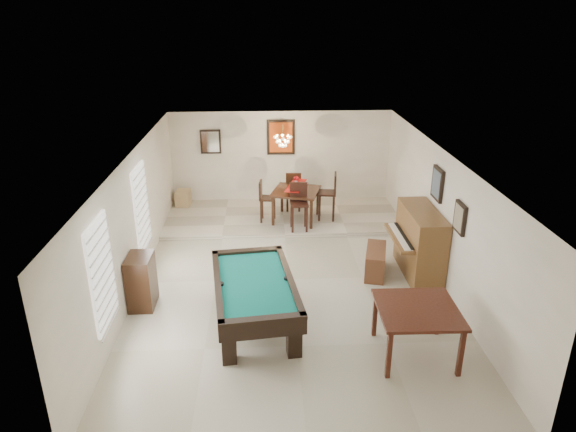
{
  "coord_description": "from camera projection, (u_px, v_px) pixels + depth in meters",
  "views": [
    {
      "loc": [
        -0.49,
        -9.21,
        5.11
      ],
      "look_at": [
        0.0,
        0.6,
        1.15
      ],
      "focal_mm": 32.0,
      "sensor_mm": 36.0,
      "label": 1
    }
  ],
  "objects": [
    {
      "name": "wall_front",
      "position": [
        311.0,
        371.0,
        5.81
      ],
      "size": [
        6.0,
        0.04,
        2.6
      ],
      "primitive_type": "cube",
      "color": "silver",
      "rests_on": "ground_plane"
    },
    {
      "name": "back_painting",
      "position": [
        281.0,
        137.0,
        13.89
      ],
      "size": [
        0.75,
        0.06,
        0.95
      ],
      "primitive_type": "cube",
      "color": "#D84C14",
      "rests_on": "wall_back"
    },
    {
      "name": "apothecary_chest",
      "position": [
        141.0,
        281.0,
        9.37
      ],
      "size": [
        0.44,
        0.67,
        1.0
      ],
      "primitive_type": "cube",
      "color": "black",
      "rests_on": "ground_plane"
    },
    {
      "name": "dining_chair_north",
      "position": [
        293.0,
        190.0,
        13.6
      ],
      "size": [
        0.41,
        0.41,
        1.07
      ],
      "primitive_type": null,
      "rotation": [
        0.0,
        0.0,
        3.11
      ],
      "color": "black",
      "rests_on": "dining_step"
    },
    {
      "name": "right_picture_lower",
      "position": [
        460.0,
        218.0,
        9.04
      ],
      "size": [
        0.06,
        0.45,
        0.55
      ],
      "primitive_type": "cube",
      "color": "gray",
      "rests_on": "wall_right"
    },
    {
      "name": "pool_table",
      "position": [
        255.0,
        303.0,
        8.84
      ],
      "size": [
        1.62,
        2.6,
        0.82
      ],
      "primitive_type": null,
      "rotation": [
        0.0,
        0.0,
        0.12
      ],
      "color": "black",
      "rests_on": "ground_plane"
    },
    {
      "name": "window_left_front",
      "position": [
        102.0,
        273.0,
        7.77
      ],
      "size": [
        0.06,
        1.0,
        1.7
      ],
      "primitive_type": "cube",
      "color": "white",
      "rests_on": "wall_left"
    },
    {
      "name": "chandelier",
      "position": [
        283.0,
        137.0,
        12.61
      ],
      "size": [
        0.44,
        0.44,
        0.6
      ],
      "primitive_type": null,
      "color": "#FFE5B2",
      "rests_on": "ceiling"
    },
    {
      "name": "piano_bench",
      "position": [
        375.0,
        261.0,
        10.6
      ],
      "size": [
        0.62,
        1.06,
        0.55
      ],
      "primitive_type": "cube",
      "rotation": [
        0.0,
        0.0,
        -0.25
      ],
      "color": "brown",
      "rests_on": "ground_plane"
    },
    {
      "name": "wall_right",
      "position": [
        441.0,
        217.0,
        10.12
      ],
      "size": [
        0.04,
        9.0,
        2.6
      ],
      "primitive_type": "cube",
      "color": "silver",
      "rests_on": "ground_plane"
    },
    {
      "name": "dining_chair_east",
      "position": [
        327.0,
        196.0,
        12.97
      ],
      "size": [
        0.5,
        0.5,
        1.21
      ],
      "primitive_type": null,
      "rotation": [
        0.0,
        0.0,
        -1.71
      ],
      "color": "black",
      "rests_on": "dining_step"
    },
    {
      "name": "back_mirror",
      "position": [
        211.0,
        142.0,
        13.84
      ],
      "size": [
        0.55,
        0.06,
        0.65
      ],
      "primitive_type": "cube",
      "color": "white",
      "rests_on": "wall_back"
    },
    {
      "name": "corner_bench",
      "position": [
        183.0,
        198.0,
        14.02
      ],
      "size": [
        0.4,
        0.49,
        0.42
      ],
      "primitive_type": "cube",
      "rotation": [
        0.0,
        0.0,
        -0.07
      ],
      "color": "tan",
      "rests_on": "dining_step"
    },
    {
      "name": "square_table",
      "position": [
        416.0,
        331.0,
        8.04
      ],
      "size": [
        1.25,
        1.25,
        0.85
      ],
      "primitive_type": null,
      "rotation": [
        0.0,
        0.0,
        -0.02
      ],
      "color": "#35150D",
      "rests_on": "ground_plane"
    },
    {
      "name": "dining_chair_west",
      "position": [
        268.0,
        201.0,
        12.86
      ],
      "size": [
        0.43,
        0.43,
        1.05
      ],
      "primitive_type": null,
      "rotation": [
        0.0,
        0.0,
        1.47
      ],
      "color": "black",
      "rests_on": "dining_step"
    },
    {
      "name": "dining_chair_south",
      "position": [
        299.0,
        207.0,
        12.32
      ],
      "size": [
        0.44,
        0.44,
        1.15
      ],
      "primitive_type": null,
      "rotation": [
        0.0,
        0.0,
        0.02
      ],
      "color": "black",
      "rests_on": "dining_step"
    },
    {
      "name": "dining_step",
      "position": [
        283.0,
        217.0,
        13.45
      ],
      "size": [
        6.0,
        2.5,
        0.12
      ],
      "primitive_type": "cube",
      "color": "beige",
      "rests_on": "ground_plane"
    },
    {
      "name": "ground_plane",
      "position": [
        289.0,
        280.0,
        10.47
      ],
      "size": [
        6.0,
        9.0,
        0.02
      ],
      "primitive_type": "cube",
      "color": "beige"
    },
    {
      "name": "right_picture_upper",
      "position": [
        438.0,
        184.0,
        10.17
      ],
      "size": [
        0.06,
        0.55,
        0.65
      ],
      "primitive_type": "cube",
      "color": "slate",
      "rests_on": "wall_right"
    },
    {
      "name": "ceiling",
      "position": [
        290.0,
        156.0,
        9.49
      ],
      "size": [
        6.0,
        9.0,
        0.04
      ],
      "primitive_type": "cube",
      "color": "white",
      "rests_on": "wall_back"
    },
    {
      "name": "flower_vase",
      "position": [
        296.0,
        181.0,
        12.74
      ],
      "size": [
        0.16,
        0.16,
        0.25
      ],
      "primitive_type": null,
      "rotation": [
        0.0,
        0.0,
        0.1
      ],
      "color": "#A70E12",
      "rests_on": "dining_table"
    },
    {
      "name": "dining_table",
      "position": [
        296.0,
        203.0,
        12.95
      ],
      "size": [
        1.36,
        1.36,
        0.91
      ],
      "primitive_type": null,
      "rotation": [
        0.0,
        0.0,
        -0.27
      ],
      "color": "black",
      "rests_on": "dining_step"
    },
    {
      "name": "upright_piano",
      "position": [
        412.0,
        243.0,
        10.45
      ],
      "size": [
        0.94,
        1.67,
        1.4
      ],
      "primitive_type": null,
      "color": "brown",
      "rests_on": "ground_plane"
    },
    {
      "name": "wall_left",
      "position": [
        134.0,
        223.0,
        9.84
      ],
      "size": [
        0.04,
        9.0,
        2.6
      ],
      "primitive_type": "cube",
      "color": "silver",
      "rests_on": "ground_plane"
    },
    {
      "name": "window_left_rear",
      "position": [
        141.0,
        207.0,
        10.36
      ],
      "size": [
        0.06,
        1.0,
        1.7
      ],
      "primitive_type": "cube",
      "color": "white",
      "rests_on": "wall_left"
    },
    {
      "name": "wall_back",
      "position": [
        281.0,
        158.0,
        14.15
      ],
      "size": [
        6.0,
        0.04,
        2.6
      ],
      "primitive_type": "cube",
      "color": "silver",
      "rests_on": "ground_plane"
    }
  ]
}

